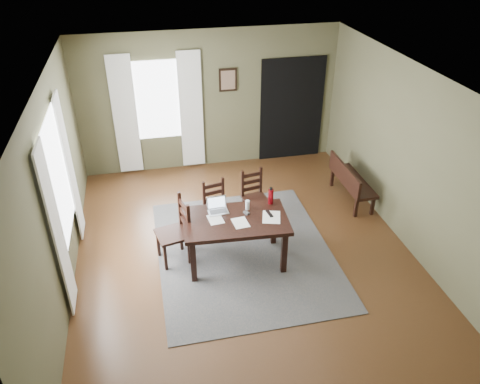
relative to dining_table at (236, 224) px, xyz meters
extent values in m
cube|color=#492C16|center=(0.17, 0.17, -0.67)|extent=(5.00, 6.00, 0.01)
cube|color=brown|center=(0.17, 3.17, 0.69)|extent=(5.00, 0.02, 2.70)
cube|color=brown|center=(0.17, -2.83, 0.69)|extent=(5.00, 0.02, 2.70)
cube|color=brown|center=(-2.33, 0.17, 0.69)|extent=(0.02, 6.00, 2.70)
cube|color=brown|center=(2.67, 0.17, 0.69)|extent=(0.02, 6.00, 2.70)
cube|color=white|center=(0.17, 0.17, 2.04)|extent=(5.00, 6.00, 0.02)
cube|color=#434343|center=(0.17, 0.17, -0.65)|extent=(2.60, 3.20, 0.01)
cube|color=black|center=(0.00, 0.00, 0.06)|extent=(1.54, 0.98, 0.06)
cube|color=black|center=(0.00, 0.00, 0.01)|extent=(1.37, 0.81, 0.05)
cube|color=black|center=(-0.66, -0.30, -0.33)|extent=(0.08, 0.08, 0.63)
cube|color=black|center=(-0.62, 0.39, -0.33)|extent=(0.08, 0.08, 0.63)
cube|color=black|center=(0.62, -0.39, -0.33)|extent=(0.08, 0.08, 0.63)
cube|color=black|center=(0.66, 0.30, -0.33)|extent=(0.08, 0.08, 0.63)
cube|color=black|center=(-0.90, 0.22, -0.19)|extent=(0.53, 0.53, 0.04)
cube|color=black|center=(-1.11, 0.36, -0.43)|extent=(0.05, 0.05, 0.43)
cube|color=black|center=(-0.76, 0.43, -0.43)|extent=(0.05, 0.05, 0.43)
cube|color=black|center=(-1.03, 0.01, -0.43)|extent=(0.05, 0.05, 0.43)
cube|color=black|center=(-0.68, 0.08, -0.43)|extent=(0.05, 0.05, 0.43)
cube|color=black|center=(-0.74, 0.45, 0.09)|extent=(0.06, 0.06, 0.55)
cube|color=black|center=(-0.66, 0.08, 0.09)|extent=(0.06, 0.06, 0.55)
cube|color=black|center=(-0.70, 0.26, -0.06)|extent=(0.10, 0.33, 0.07)
cube|color=black|center=(-0.70, 0.26, 0.09)|extent=(0.10, 0.33, 0.07)
cube|color=black|center=(-0.70, 0.26, 0.24)|extent=(0.10, 0.33, 0.07)
cube|color=black|center=(-0.12, 0.79, -0.26)|extent=(0.45, 0.45, 0.04)
cube|color=black|center=(-0.24, 0.61, -0.46)|extent=(0.04, 0.04, 0.37)
cube|color=black|center=(-0.31, 0.91, -0.46)|extent=(0.04, 0.04, 0.37)
cube|color=black|center=(0.06, 0.67, -0.46)|extent=(0.04, 0.04, 0.37)
cube|color=black|center=(-0.01, 0.97, -0.46)|extent=(0.04, 0.04, 0.37)
cube|color=black|center=(-0.32, 0.92, -0.02)|extent=(0.05, 0.05, 0.47)
cube|color=black|center=(0.00, 0.99, -0.02)|extent=(0.05, 0.05, 0.47)
cube|color=black|center=(-0.16, 0.96, -0.14)|extent=(0.28, 0.08, 0.06)
cube|color=black|center=(-0.16, 0.96, -0.02)|extent=(0.28, 0.08, 0.06)
cube|color=black|center=(-0.16, 0.96, 0.11)|extent=(0.28, 0.08, 0.06)
cube|color=black|center=(0.54, 0.98, -0.26)|extent=(0.45, 0.45, 0.04)
cube|color=black|center=(0.42, 0.80, -0.46)|extent=(0.04, 0.04, 0.37)
cube|color=black|center=(0.36, 1.10, -0.46)|extent=(0.04, 0.04, 0.37)
cube|color=black|center=(0.72, 0.86, -0.46)|extent=(0.04, 0.04, 0.37)
cube|color=black|center=(0.67, 1.16, -0.46)|extent=(0.04, 0.04, 0.37)
cube|color=black|center=(0.35, 1.12, -0.01)|extent=(0.05, 0.05, 0.47)
cube|color=black|center=(0.67, 1.18, -0.01)|extent=(0.05, 0.05, 0.47)
cube|color=black|center=(0.51, 1.15, -0.14)|extent=(0.28, 0.07, 0.06)
cube|color=black|center=(0.51, 1.15, -0.01)|extent=(0.28, 0.07, 0.06)
cube|color=black|center=(0.51, 1.15, 0.12)|extent=(0.28, 0.07, 0.06)
cube|color=black|center=(2.39, 1.25, -0.29)|extent=(0.40, 1.25, 0.05)
cube|color=black|center=(2.54, 0.72, -0.49)|extent=(0.05, 0.05, 0.35)
cube|color=black|center=(2.24, 0.72, -0.49)|extent=(0.05, 0.05, 0.35)
cube|color=black|center=(2.54, 1.79, -0.49)|extent=(0.05, 0.05, 0.35)
cube|color=black|center=(2.24, 1.79, -0.49)|extent=(0.05, 0.05, 0.35)
cube|color=black|center=(2.21, 1.25, -0.11)|extent=(0.04, 1.25, 0.30)
cube|color=#B7B7BC|center=(-0.21, 0.23, 0.10)|extent=(0.30, 0.21, 0.01)
cube|color=#B7B7BC|center=(-0.22, 0.33, 0.20)|extent=(0.29, 0.06, 0.19)
cube|color=silver|center=(-0.21, 0.33, 0.20)|extent=(0.25, 0.05, 0.16)
cube|color=#3F3F42|center=(-0.21, 0.22, 0.11)|extent=(0.25, 0.13, 0.00)
cube|color=#3F3F42|center=(0.18, 0.10, 0.11)|extent=(0.08, 0.10, 0.03)
cube|color=black|center=(0.50, 0.02, 0.10)|extent=(0.07, 0.18, 0.02)
cylinder|color=silver|center=(0.22, 0.22, 0.16)|extent=(0.06, 0.06, 0.14)
cylinder|color=maroon|center=(0.59, 0.30, 0.21)|extent=(0.08, 0.08, 0.23)
cylinder|color=black|center=(0.59, 0.30, 0.34)|extent=(0.05, 0.05, 0.04)
cube|color=white|center=(-0.28, 0.06, 0.09)|extent=(0.23, 0.29, 0.00)
cube|color=white|center=(0.51, -0.06, 0.09)|extent=(0.33, 0.38, 0.00)
cube|color=white|center=(0.05, -0.10, 0.09)|extent=(0.23, 0.29, 0.00)
cube|color=white|center=(-2.30, 0.37, 0.79)|extent=(0.01, 1.30, 1.70)
cube|color=white|center=(-0.83, 3.14, 0.79)|extent=(1.00, 0.01, 1.50)
cube|color=silver|center=(-2.27, -0.45, 0.54)|extent=(0.03, 0.48, 2.30)
cube|color=silver|center=(-2.27, 1.19, 0.54)|extent=(0.03, 0.48, 2.30)
cube|color=silver|center=(-1.45, 3.11, 0.54)|extent=(0.44, 0.03, 2.30)
cube|color=silver|center=(-0.21, 3.11, 0.54)|extent=(0.44, 0.03, 2.30)
cube|color=black|center=(0.52, 3.14, 1.09)|extent=(0.34, 0.03, 0.44)
cube|color=brown|center=(0.52, 3.13, 1.09)|extent=(0.27, 0.01, 0.36)
cube|color=black|center=(1.82, 3.14, 0.39)|extent=(1.30, 0.03, 2.10)
camera|label=1|loc=(-1.10, -5.34, 3.85)|focal=35.00mm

